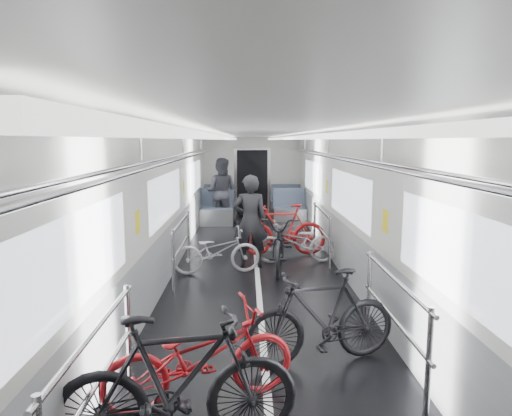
{
  "coord_description": "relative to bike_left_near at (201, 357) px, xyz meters",
  "views": [
    {
      "loc": [
        -0.19,
        -7.32,
        2.31
      ],
      "look_at": [
        0.0,
        1.44,
        1.0
      ],
      "focal_mm": 32.0,
      "sensor_mm": 36.0,
      "label": 1
    }
  ],
  "objects": [
    {
      "name": "bike_left_far",
      "position": [
        -0.12,
        4.02,
        -0.05
      ],
      "size": [
        1.59,
        0.79,
        0.8
      ],
      "primitive_type": "imported",
      "rotation": [
        0.0,
        0.0,
        1.75
      ],
      "color": "#AAA9AE",
      "rests_on": "floor"
    },
    {
      "name": "bike_left_mid",
      "position": [
        -0.11,
        -0.6,
        0.09
      ],
      "size": [
        1.86,
        0.81,
        1.08
      ],
      "primitive_type": "imported",
      "rotation": [
        0.0,
        0.0,
        1.74
      ],
      "color": "black",
      "rests_on": "floor"
    },
    {
      "name": "bike_aisle",
      "position": [
        1.02,
        4.31,
        0.05
      ],
      "size": [
        0.88,
        1.97,
        1.0
      ],
      "primitive_type": "imported",
      "rotation": [
        0.0,
        0.0,
        -0.12
      ],
      "color": "black",
      "rests_on": "floor"
    },
    {
      "name": "bike_right_far",
      "position": [
        1.14,
        5.28,
        0.07
      ],
      "size": [
        1.74,
        0.51,
        1.04
      ],
      "primitive_type": "imported",
      "rotation": [
        0.0,
        0.0,
        -1.56
      ],
      "color": "red",
      "rests_on": "floor"
    },
    {
      "name": "bike_right_near",
      "position": [
        1.17,
        0.74,
        0.05
      ],
      "size": [
        1.73,
        0.88,
        1.0
      ],
      "primitive_type": "imported",
      "rotation": [
        0.0,
        0.0,
        -1.31
      ],
      "color": "black",
      "rests_on": "floor"
    },
    {
      "name": "bike_right_mid",
      "position": [
        1.35,
        4.68,
        -0.05
      ],
      "size": [
        1.54,
        0.6,
        0.8
      ],
      "primitive_type": "imported",
      "rotation": [
        0.0,
        0.0,
        -1.52
      ],
      "color": "#A8A8AC",
      "rests_on": "floor"
    },
    {
      "name": "bike_left_near",
      "position": [
        0.0,
        0.0,
        0.0
      ],
      "size": [
        1.8,
        1.12,
        0.89
      ],
      "primitive_type": "imported",
      "rotation": [
        0.0,
        0.0,
        1.91
      ],
      "color": "#AA151A",
      "rests_on": "floor"
    },
    {
      "name": "person_seated",
      "position": [
        -0.3,
        8.74,
        0.47
      ],
      "size": [
        1.03,
        0.88,
        1.83
      ],
      "primitive_type": "imported",
      "rotation": [
        0.0,
        0.0,
        2.91
      ],
      "color": "#2B2A32",
      "rests_on": "floor"
    },
    {
      "name": "person_standing",
      "position": [
        0.47,
        4.41,
        0.4
      ],
      "size": [
        0.62,
        0.41,
        1.7
      ],
      "primitive_type": "imported",
      "rotation": [
        0.0,
        0.0,
        3.14
      ],
      "color": "black",
      "rests_on": "floor"
    },
    {
      "name": "car_shell",
      "position": [
        0.59,
        5.37,
        0.68
      ],
      "size": [
        3.02,
        14.01,
        2.41
      ],
      "color": "black",
      "rests_on": "ground"
    }
  ]
}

